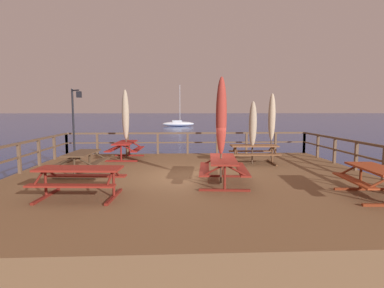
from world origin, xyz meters
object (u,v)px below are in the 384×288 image
at_px(picnic_table_mid_right, 223,165).
at_px(picnic_table_back_left, 376,176).
at_px(picnic_table_mid_left, 82,158).
at_px(picnic_table_front_right, 254,150).
at_px(picnic_table_front_left, 125,146).
at_px(patio_umbrella_tall_mid_left, 253,124).
at_px(patio_umbrella_short_back, 126,115).
at_px(sailboat_distant, 178,124).
at_px(picnic_table_mid_centre, 79,176).
at_px(patio_umbrella_tall_mid_right, 272,117).
at_px(lamp_post_hooked, 75,112).
at_px(patio_umbrella_short_mid, 221,116).

distance_m(picnic_table_mid_right, picnic_table_back_left, 4.00).
bearing_deg(picnic_table_mid_left, picnic_table_mid_right, -18.94).
distance_m(picnic_table_front_right, picnic_table_back_left, 5.50).
height_order(picnic_table_front_left, patio_umbrella_tall_mid_left, patio_umbrella_tall_mid_left).
relative_size(picnic_table_mid_right, patio_umbrella_short_back, 0.74).
xyz_separation_m(patio_umbrella_short_back, sailboat_distant, (2.57, 44.64, -2.29)).
relative_size(picnic_table_front_right, sailboat_distant, 0.25).
bearing_deg(patio_umbrella_tall_mid_left, picnic_table_back_left, -69.74).
distance_m(picnic_table_mid_left, sailboat_distant, 48.26).
distance_m(picnic_table_mid_centre, patio_umbrella_tall_mid_right, 9.18).
bearing_deg(lamp_post_hooked, patio_umbrella_tall_mid_left, -16.57).
relative_size(patio_umbrella_short_mid, lamp_post_hooked, 0.99).
distance_m(picnic_table_front_left, sailboat_distant, 44.80).
distance_m(picnic_table_mid_centre, patio_umbrella_tall_mid_left, 7.41).
distance_m(picnic_table_mid_right, picnic_table_mid_left, 4.90).
relative_size(picnic_table_front_left, picnic_table_mid_left, 1.10).
xyz_separation_m(picnic_table_mid_left, picnic_table_back_left, (8.26, -3.29, 0.00)).
relative_size(picnic_table_mid_right, picnic_table_mid_centre, 1.06).
bearing_deg(lamp_post_hooked, picnic_table_mid_right, -43.25).
height_order(picnic_table_mid_right, lamp_post_hooked, lamp_post_hooked).
bearing_deg(picnic_table_back_left, picnic_table_mid_centre, 177.18).
xyz_separation_m(picnic_table_back_left, patio_umbrella_tall_mid_right, (-0.71, 6.46, 1.32)).
distance_m(picnic_table_mid_right, patio_umbrella_short_mid, 1.45).
distance_m(picnic_table_mid_centre, picnic_table_front_left, 6.34).
xyz_separation_m(picnic_table_mid_centre, picnic_table_front_left, (0.11, 6.34, -0.00)).
bearing_deg(patio_umbrella_tall_mid_right, picnic_table_front_right, -131.23).
relative_size(patio_umbrella_short_mid, patio_umbrella_tall_mid_left, 1.24).
bearing_deg(patio_umbrella_short_back, sailboat_distant, 86.71).
bearing_deg(picnic_table_front_left, picnic_table_back_left, -42.39).
distance_m(picnic_table_front_left, patio_umbrella_tall_mid_right, 6.77).
distance_m(patio_umbrella_tall_mid_right, lamp_post_hooked, 9.12).
bearing_deg(picnic_table_front_left, picnic_table_front_right, -15.33).
relative_size(picnic_table_mid_centre, patio_umbrella_tall_mid_left, 0.85).
relative_size(picnic_table_front_left, lamp_post_hooked, 0.65).
height_order(picnic_table_mid_centre, lamp_post_hooked, lamp_post_hooked).
bearing_deg(picnic_table_front_right, patio_umbrella_short_mid, -118.08).
relative_size(picnic_table_front_right, picnic_table_mid_left, 1.03).
distance_m(picnic_table_front_left, picnic_table_back_left, 9.95).
bearing_deg(sailboat_distant, picnic_table_mid_left, -94.17).
relative_size(picnic_table_mid_centre, lamp_post_hooked, 0.68).
bearing_deg(sailboat_distant, picnic_table_back_left, -84.72).
relative_size(patio_umbrella_tall_mid_right, patio_umbrella_short_back, 0.95).
bearing_deg(picnic_table_front_right, patio_umbrella_tall_mid_left, -147.62).
xyz_separation_m(patio_umbrella_tall_mid_right, patio_umbrella_tall_mid_left, (-1.19, -1.31, -0.25)).
height_order(picnic_table_mid_left, lamp_post_hooked, lamp_post_hooked).
relative_size(picnic_table_front_left, patio_umbrella_short_back, 0.67).
bearing_deg(picnic_table_mid_left, patio_umbrella_tall_mid_right, 22.77).
height_order(picnic_table_mid_centre, picnic_table_back_left, same).
height_order(picnic_table_mid_right, picnic_table_front_right, same).
height_order(patio_umbrella_short_mid, sailboat_distant, sailboat_distant).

